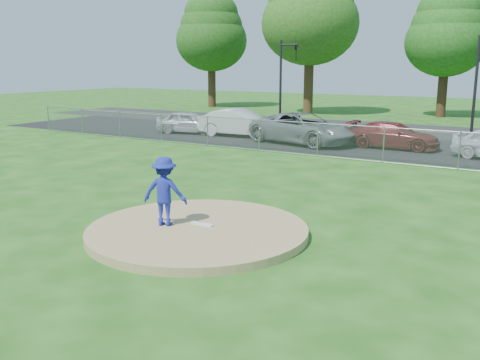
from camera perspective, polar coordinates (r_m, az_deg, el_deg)
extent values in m
plane|color=#184B10|center=(21.85, 10.96, 1.26)|extent=(120.00, 120.00, 0.00)
cylinder|color=#9A8454|center=(13.17, -4.54, -5.42)|extent=(5.40, 5.40, 0.20)
cube|color=white|center=(13.29, -4.04, -4.70)|extent=(0.60, 0.15, 0.04)
cube|color=gray|center=(23.59, 12.74, 3.84)|extent=(40.00, 0.06, 1.50)
cube|color=black|center=(27.96, 15.65, 3.43)|extent=(50.00, 8.00, 0.01)
cube|color=#232326|center=(35.18, 19.02, 4.95)|extent=(60.00, 7.00, 0.01)
cylinder|color=#392315|center=(52.24, -3.02, 10.10)|extent=(0.74, 0.74, 4.20)
ellipsoid|color=#184512|center=(52.25, -3.07, 14.61)|extent=(6.72, 6.72, 5.71)
ellipsoid|color=#184512|center=(52.31, -3.09, 15.90)|extent=(5.91, 5.91, 5.03)
ellipsoid|color=#184512|center=(52.40, -3.10, 17.18)|extent=(5.11, 5.11, 4.34)
cylinder|color=#382514|center=(45.10, 7.32, 10.11)|extent=(0.78, 0.78, 4.90)
ellipsoid|color=#215115|center=(45.18, 7.49, 16.21)|extent=(7.84, 7.84, 6.66)
ellipsoid|color=#215115|center=(45.30, 7.54, 17.94)|extent=(6.90, 6.90, 5.86)
cylinder|color=#341F13|center=(44.99, 20.75, 8.75)|extent=(0.72, 0.72, 3.85)
ellipsoid|color=#184F15|center=(44.97, 21.13, 13.55)|extent=(6.16, 6.16, 5.24)
ellipsoid|color=#184F15|center=(45.02, 21.24, 14.91)|extent=(5.42, 5.42, 4.61)
ellipsoid|color=#184F15|center=(45.10, 21.35, 16.28)|extent=(4.68, 4.68, 3.98)
cylinder|color=black|center=(36.11, 4.34, 10.21)|extent=(0.16, 0.16, 5.60)
cylinder|color=black|center=(35.84, 5.29, 14.18)|extent=(1.20, 0.12, 0.12)
imported|color=black|center=(35.61, 5.99, 13.37)|extent=(0.16, 0.20, 1.00)
cylinder|color=black|center=(32.48, 23.81, 8.99)|extent=(0.16, 0.16, 5.60)
imported|color=#1B2597|center=(13.18, -8.04, -1.20)|extent=(1.25, 0.96, 1.70)
cone|color=#EF4A0C|center=(29.76, 2.27, 5.01)|extent=(0.33, 0.33, 0.63)
imported|color=silver|center=(32.32, -5.48, 6.17)|extent=(4.14, 2.41, 1.33)
imported|color=silver|center=(30.81, -0.08, 6.13)|extent=(4.85, 2.07, 1.55)
imported|color=gray|center=(28.10, 6.71, 5.50)|extent=(6.21, 3.88, 1.60)
imported|color=maroon|center=(27.42, 16.05, 4.61)|extent=(4.45, 1.84, 1.29)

